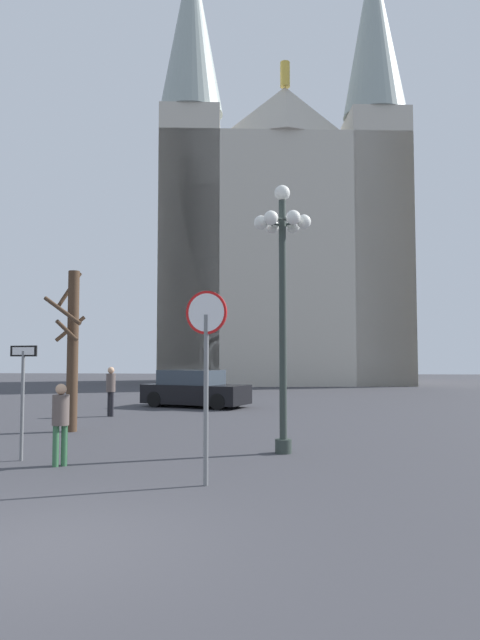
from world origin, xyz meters
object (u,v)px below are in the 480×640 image
Objects in this scene: one_way_arrow_sign at (23,388)px; bare_tree at (72,347)px; stop_sign at (206,350)px; pedestrian_standing at (61,417)px; cathedral at (280,239)px; pedestrian_walking at (111,386)px; street_lamp at (283,274)px; parked_car_near_black at (195,390)px.

bare_tree is at bearing 99.04° from one_way_arrow_sign.
bare_tree reaches higher than stop_sign.
pedestrian_standing is (1.70, -4.86, -1.42)m from bare_tree.
stop_sign reaches higher than pedestrian_standing.
cathedral is 35.31m from stop_sign.
pedestrian_walking is (-5.57, -23.98, -10.07)m from cathedral.
cathedral is 5.67× the size of street_lamp.
bare_tree is 4.18m from pedestrian_walking.
pedestrian_standing is (-4.24, -1.84, -2.96)m from street_lamp.
street_lamp is at bearing 14.33° from one_way_arrow_sign.
stop_sign reaches higher than parked_car_near_black.
cathedral is 7.20× the size of parked_car_near_black.
pedestrian_walking is (-0.83, 8.32, -0.42)m from one_way_arrow_sign.
street_lamp is 6.84m from bare_tree.
parked_car_near_black is at bearing -99.21° from cathedral.
parked_car_near_black is at bearing 87.88° from pedestrian_standing.
cathedral is 22.87m from parked_car_near_black.
street_lamp is at bearing -70.86° from parked_car_near_black.
cathedral is 7.38× the size of bare_tree.
pedestrian_walking is at bearing -103.07° from cathedral.
parked_car_near_black is (2.17, 7.83, -1.65)m from bare_tree.
pedestrian_walking is 9.01m from pedestrian_standing.
pedestrian_standing is (1.84, -8.82, -0.10)m from pedestrian_walking.
parked_car_near_black is 4.52m from pedestrian_walking.
bare_tree reaches higher than pedestrian_walking.
pedestrian_walking is (-2.31, -3.87, 0.33)m from parked_car_near_black.
street_lamp is at bearing -89.06° from cathedral.
one_way_arrow_sign is 12.30m from parked_car_near_black.
street_lamp is (1.22, 3.20, 1.70)m from stop_sign.
pedestrian_walking is at bearing 91.95° from bare_tree.
stop_sign is at bearing -24.30° from pedestrian_standing.
stop_sign is at bearing -24.81° from one_way_arrow_sign.
cathedral is 31.79m from street_lamp.
street_lamp is at bearing -26.96° from bare_tree.
parked_car_near_black is at bearing 74.51° from bare_tree.
stop_sign is 14.35m from parked_car_near_black.
one_way_arrow_sign is 0.51× the size of bare_tree.
one_way_arrow_sign reaches higher than parked_car_near_black.
parked_car_near_black is at bearing 83.09° from one_way_arrow_sign.
one_way_arrow_sign is 1.24m from pedestrian_standing.
cathedral is at bearing 80.79° from parked_car_near_black.
stop_sign is at bearing -91.20° from cathedral.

